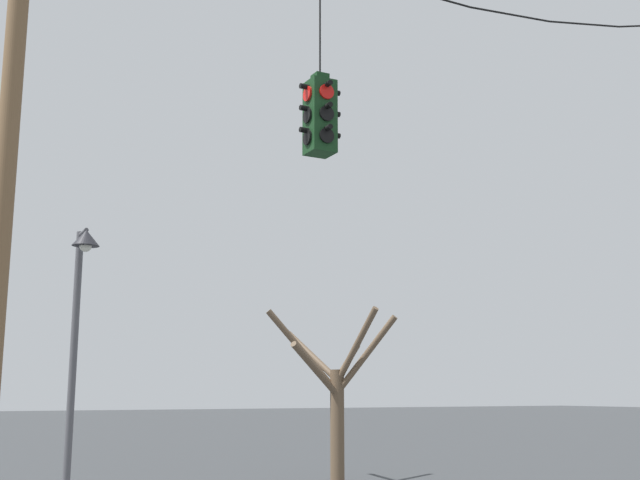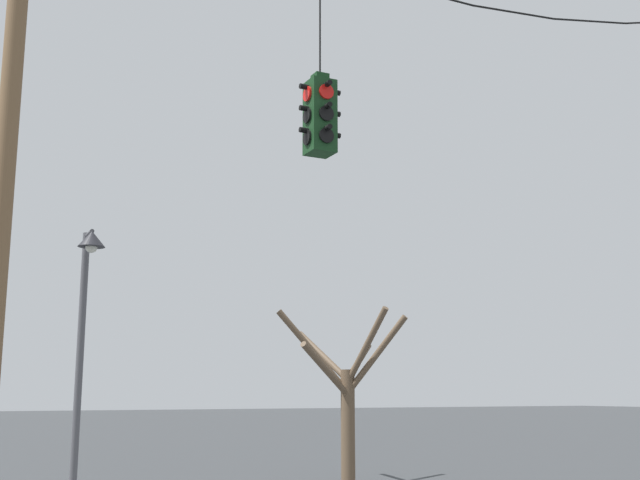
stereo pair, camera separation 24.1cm
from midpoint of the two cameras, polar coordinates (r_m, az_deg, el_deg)
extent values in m
cylinder|color=brown|center=(9.13, -22.21, 4.09)|extent=(0.22, 0.22, 8.98)
cylinder|color=black|center=(13.13, 12.91, 15.36)|extent=(1.58, 0.03, 0.16)
cylinder|color=black|center=(14.21, 17.87, 14.41)|extent=(1.58, 0.03, 0.30)
cube|color=#143819|center=(10.52, -0.66, 8.70)|extent=(0.34, 0.34, 0.98)
cube|color=#143819|center=(10.71, -0.66, 11.43)|extent=(0.19, 0.19, 0.10)
cylinder|color=black|center=(11.06, -0.65, 15.57)|extent=(0.02, 0.02, 1.63)
cylinder|color=red|center=(10.46, -0.19, 10.52)|extent=(0.20, 0.03, 0.20)
cylinder|color=black|center=(10.46, -0.07, 11.06)|extent=(0.07, 0.12, 0.07)
cylinder|color=black|center=(10.36, -0.19, 9.00)|extent=(0.20, 0.03, 0.20)
cylinder|color=black|center=(10.35, -0.07, 9.54)|extent=(0.07, 0.12, 0.07)
cylinder|color=black|center=(10.26, -0.19, 7.45)|extent=(0.20, 0.03, 0.20)
cylinder|color=black|center=(10.26, -0.07, 8.00)|extent=(0.07, 0.12, 0.07)
cylinder|color=red|center=(10.77, -1.12, 9.88)|extent=(0.20, 0.03, 0.20)
cylinder|color=black|center=(10.84, -1.22, 10.25)|extent=(0.07, 0.12, 0.07)
cylinder|color=black|center=(10.67, -1.12, 8.40)|extent=(0.20, 0.03, 0.20)
cylinder|color=black|center=(10.74, -1.23, 8.78)|extent=(0.07, 0.12, 0.07)
cylinder|color=black|center=(10.58, -1.13, 6.89)|extent=(0.20, 0.03, 0.20)
cylinder|color=black|center=(10.64, -1.24, 7.29)|extent=(0.07, 0.12, 0.07)
cylinder|color=red|center=(10.54, -1.57, 10.36)|extent=(0.03, 0.20, 0.20)
cylinder|color=black|center=(10.55, -1.79, 10.86)|extent=(0.12, 0.07, 0.07)
cylinder|color=black|center=(10.44, -1.58, 8.85)|extent=(0.03, 0.20, 0.20)
cylinder|color=black|center=(10.45, -1.80, 9.35)|extent=(0.12, 0.07, 0.07)
cylinder|color=black|center=(10.34, -1.59, 7.31)|extent=(0.03, 0.20, 0.20)
cylinder|color=black|center=(10.35, -1.81, 7.82)|extent=(0.12, 0.07, 0.07)
cylinder|color=red|center=(10.70, 0.23, 10.03)|extent=(0.03, 0.20, 0.20)
cylinder|color=black|center=(10.75, 0.45, 10.44)|extent=(0.12, 0.07, 0.07)
cylinder|color=black|center=(10.60, 0.24, 8.54)|extent=(0.03, 0.20, 0.20)
cylinder|color=black|center=(10.65, 0.45, 8.96)|extent=(0.12, 0.07, 0.07)
cylinder|color=black|center=(10.50, 0.24, 7.02)|extent=(0.03, 0.20, 0.20)
cylinder|color=black|center=(10.55, 0.45, 7.45)|extent=(0.12, 0.07, 0.07)
cylinder|color=#515156|center=(13.66, -17.72, -9.56)|extent=(0.12, 0.12, 4.89)
cylinder|color=#515156|center=(13.67, -16.97, 0.52)|extent=(0.07, 0.48, 0.07)
cone|color=#232328|center=(13.42, -16.80, 0.15)|extent=(0.44, 0.44, 0.26)
sphere|color=silver|center=(13.39, -16.83, -0.40)|extent=(0.20, 0.20, 0.20)
cylinder|color=brown|center=(21.32, 0.90, -13.06)|extent=(0.36, 0.36, 2.87)
cylinder|color=brown|center=(21.01, 2.95, -8.17)|extent=(1.21, 1.48, 2.03)
cylinder|color=brown|center=(21.11, -1.57, -7.95)|extent=(1.95, 0.64, 2.20)
cylinder|color=brown|center=(22.14, -0.89, -8.24)|extent=(0.60, 2.19, 1.46)
cylinder|color=brown|center=(20.82, 2.25, -7.54)|extent=(0.55, 1.55, 1.96)
cylinder|color=brown|center=(22.18, 1.66, -8.65)|extent=(1.51, 1.39, 1.12)
cylinder|color=brown|center=(20.53, -0.63, -9.24)|extent=(1.85, 1.05, 1.37)
camera|label=1|loc=(0.12, -90.68, 0.13)|focal=45.00mm
camera|label=2|loc=(0.12, 89.32, -0.13)|focal=45.00mm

